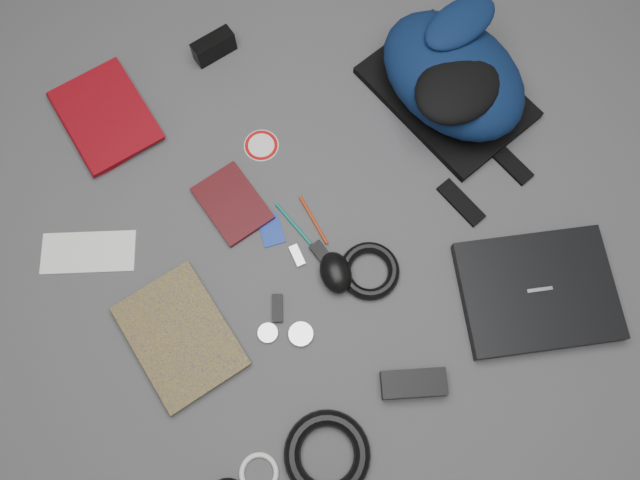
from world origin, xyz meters
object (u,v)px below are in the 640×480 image
object	(u,v)px
compact_camera	(214,47)
mouse	(336,273)
power_brick	(414,384)
dvd_case	(232,204)
backpack	(453,75)
comic_book	(140,362)
laptop	(537,291)
textbook_red	(69,136)

from	to	relation	value
compact_camera	mouse	distance (m)	0.64
mouse	power_brick	xyz separation A→B (m)	(0.08, -0.27, -0.01)
dvd_case	backpack	bearing A→B (deg)	-6.15
backpack	compact_camera	size ratio (longest dim) A/B	3.97
compact_camera	power_brick	size ratio (longest dim) A/B	0.78
comic_book	compact_camera	distance (m)	0.77
backpack	compact_camera	world-z (taller)	backpack
power_brick	backpack	bearing A→B (deg)	77.13
comic_book	power_brick	distance (m)	0.57
backpack	power_brick	size ratio (longest dim) A/B	3.11
comic_book	power_brick	size ratio (longest dim) A/B	1.99
laptop	comic_book	distance (m)	0.86
backpack	comic_book	xyz separation A→B (m)	(-0.85, -0.40, -0.08)
textbook_red	power_brick	bearing A→B (deg)	-68.42
laptop	mouse	world-z (taller)	mouse
backpack	laptop	distance (m)	0.52
backpack	dvd_case	distance (m)	0.59
backpack	mouse	world-z (taller)	backpack
dvd_case	compact_camera	distance (m)	0.41
power_brick	mouse	bearing A→B (deg)	120.58
dvd_case	power_brick	world-z (taller)	power_brick
backpack	mouse	bearing A→B (deg)	-161.01
laptop	mouse	xyz separation A→B (m)	(-0.40, 0.17, 0.01)
laptop	dvd_case	world-z (taller)	laptop
backpack	comic_book	bearing A→B (deg)	-176.86
laptop	compact_camera	world-z (taller)	compact_camera
backpack	dvd_case	size ratio (longest dim) A/B	2.45
laptop	dvd_case	xyz separation A→B (m)	(-0.57, 0.41, -0.01)
compact_camera	power_brick	xyz separation A→B (m)	(0.18, -0.90, -0.01)
backpack	laptop	xyz separation A→B (m)	(0.00, -0.52, -0.07)
textbook_red	mouse	distance (m)	0.71
compact_camera	backpack	bearing A→B (deg)	-46.12
laptop	textbook_red	world-z (taller)	laptop
laptop	compact_camera	size ratio (longest dim) A/B	3.11
textbook_red	power_brick	distance (m)	0.97
laptop	comic_book	bearing A→B (deg)	-177.53
textbook_red	compact_camera	distance (m)	0.40
textbook_red	dvd_case	bearing A→B (deg)	-55.67
backpack	textbook_red	distance (m)	0.91
laptop	comic_book	xyz separation A→B (m)	(-0.85, 0.12, -0.01)
comic_book	dvd_case	xyz separation A→B (m)	(0.28, 0.28, -0.00)
backpack	compact_camera	xyz separation A→B (m)	(-0.50, 0.29, -0.06)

